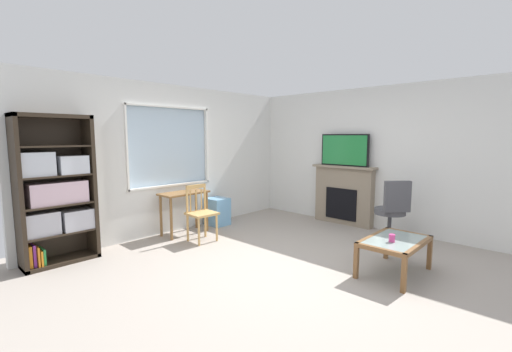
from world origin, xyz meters
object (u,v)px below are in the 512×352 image
object	(u,v)px
wooden_chair	(201,212)
coffee_table	(395,244)
bookshelf	(56,193)
desk_under_window	(184,200)
fireplace	(343,195)
office_chair	(393,208)
sippy_cup	(392,238)
plastic_drawer_unit	(217,211)
tv	(344,150)

from	to	relation	value
wooden_chair	coffee_table	world-z (taller)	wooden_chair
bookshelf	desk_under_window	xyz separation A→B (m)	(1.92, -0.11, -0.35)
bookshelf	wooden_chair	distance (m)	2.03
desk_under_window	wooden_chair	size ratio (longest dim) A/B	0.92
fireplace	office_chair	bearing A→B (deg)	-114.30
bookshelf	sippy_cup	distance (m)	4.28
desk_under_window	fireplace	distance (m)	2.99
coffee_table	wooden_chair	bearing A→B (deg)	106.10
bookshelf	plastic_drawer_unit	bearing A→B (deg)	-1.26
plastic_drawer_unit	wooden_chair	bearing A→B (deg)	-145.50
wooden_chair	plastic_drawer_unit	size ratio (longest dim) A/B	1.76
bookshelf	wooden_chair	xyz separation A→B (m)	(1.87, -0.62, -0.47)
wooden_chair	tv	size ratio (longest dim) A/B	0.94
desk_under_window	sippy_cup	size ratio (longest dim) A/B	9.19
desk_under_window	bookshelf	bearing A→B (deg)	176.74
office_chair	plastic_drawer_unit	bearing A→B (deg)	112.96
wooden_chair	plastic_drawer_unit	distance (m)	1.02
wooden_chair	office_chair	distance (m)	3.05
bookshelf	tv	size ratio (longest dim) A/B	2.04
desk_under_window	office_chair	xyz separation A→B (m)	(1.98, -2.79, -0.03)
tv	office_chair	bearing A→B (deg)	-113.54
desk_under_window	sippy_cup	xyz separation A→B (m)	(0.63, -3.31, -0.11)
fireplace	tv	world-z (taller)	tv
office_chair	sippy_cup	size ratio (longest dim) A/B	11.11
fireplace	coffee_table	xyz separation A→B (m)	(-1.73, -1.64, -0.19)
plastic_drawer_unit	coffee_table	world-z (taller)	plastic_drawer_unit
desk_under_window	coffee_table	bearing A→B (deg)	-77.07
wooden_chair	fireplace	world-z (taller)	fireplace
office_chair	sippy_cup	xyz separation A→B (m)	(-1.35, -0.52, -0.08)
fireplace	sippy_cup	size ratio (longest dim) A/B	13.88
desk_under_window	plastic_drawer_unit	distance (m)	0.84
wooden_chair	fireplace	bearing A→B (deg)	-24.18
plastic_drawer_unit	fireplace	world-z (taller)	fireplace
plastic_drawer_unit	coffee_table	size ratio (longest dim) A/B	0.55
tv	sippy_cup	world-z (taller)	tv
bookshelf	fireplace	distance (m)	4.76
plastic_drawer_unit	office_chair	xyz separation A→B (m)	(1.20, -2.84, 0.30)
desk_under_window	tv	bearing A→B (deg)	-33.77
desk_under_window	office_chair	bearing A→B (deg)	-54.67
wooden_chair	tv	distance (m)	2.92
bookshelf	wooden_chair	size ratio (longest dim) A/B	2.17
desk_under_window	plastic_drawer_unit	xyz separation A→B (m)	(0.77, 0.05, -0.33)
coffee_table	sippy_cup	size ratio (longest dim) A/B	10.44
plastic_drawer_unit	office_chair	world-z (taller)	office_chair
wooden_chair	office_chair	xyz separation A→B (m)	(2.02, -2.28, 0.09)
wooden_chair	plastic_drawer_unit	xyz separation A→B (m)	(0.82, 0.56, -0.21)
desk_under_window	plastic_drawer_unit	bearing A→B (deg)	3.70
desk_under_window	wooden_chair	bearing A→B (deg)	-95.19
fireplace	sippy_cup	world-z (taller)	fireplace
wooden_chair	coffee_table	xyz separation A→B (m)	(0.80, -2.78, -0.09)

